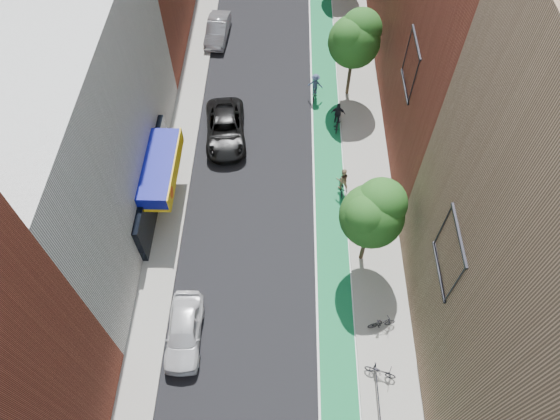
# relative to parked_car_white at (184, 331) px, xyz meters

# --- Properties ---
(bike_lane) EXTENTS (2.00, 68.00, 0.01)m
(bike_lane) POSITION_rel_parked_car_white_xyz_m (7.96, 20.92, -0.75)
(bike_lane) COLOR #136C42
(bike_lane) RESTS_ON ground
(sidewalk_left) EXTENTS (2.00, 68.00, 0.15)m
(sidewalk_left) POSITION_rel_parked_car_white_xyz_m (-2.04, 20.92, -0.68)
(sidewalk_left) COLOR gray
(sidewalk_left) RESTS_ON ground
(sidewalk_right) EXTENTS (3.00, 68.00, 0.15)m
(sidewalk_right) POSITION_rel_parked_car_white_xyz_m (10.46, 20.92, -0.68)
(sidewalk_right) COLOR gray
(sidewalk_right) RESTS_ON ground
(building_left_white) EXTENTS (8.00, 20.00, 12.00)m
(building_left_white) POSITION_rel_parked_car_white_xyz_m (-7.04, 8.92, 5.25)
(building_left_white) COLOR silver
(building_left_white) RESTS_ON ground
(tree_near) EXTENTS (3.40, 3.36, 6.42)m
(tree_near) POSITION_rel_parked_car_white_xyz_m (9.60, 4.94, 3.90)
(tree_near) COLOR #332619
(tree_near) RESTS_ON ground
(tree_mid) EXTENTS (3.55, 3.53, 6.74)m
(tree_mid) POSITION_rel_parked_car_white_xyz_m (9.60, 18.94, 4.13)
(tree_mid) COLOR #332619
(tree_mid) RESTS_ON ground
(parked_car_white) EXTENTS (1.87, 4.46, 1.51)m
(parked_car_white) POSITION_rel_parked_car_white_xyz_m (0.00, 0.00, 0.00)
(parked_car_white) COLOR silver
(parked_car_white) RESTS_ON ground
(parked_car_black) EXTENTS (3.21, 5.94, 1.58)m
(parked_car_black) POSITION_rel_parked_car_white_xyz_m (0.96, 14.43, 0.04)
(parked_car_black) COLOR black
(parked_car_black) RESTS_ON ground
(parked_car_silver) EXTENTS (1.90, 4.64, 1.50)m
(parked_car_silver) POSITION_rel_parked_car_white_xyz_m (-0.60, 25.56, -0.01)
(parked_car_silver) COLOR gray
(parked_car_silver) RESTS_ON ground
(cyclist_lane_near) EXTENTS (0.84, 1.57, 2.00)m
(cyclist_lane_near) POSITION_rel_parked_car_white_xyz_m (8.66, 9.86, 0.12)
(cyclist_lane_near) COLOR black
(cyclist_lane_near) RESTS_ON ground
(cyclist_lane_mid) EXTENTS (1.02, 1.92, 2.01)m
(cyclist_lane_mid) POSITION_rel_parked_car_white_xyz_m (8.66, 15.62, -0.02)
(cyclist_lane_mid) COLOR black
(cyclist_lane_mid) RESTS_ON ground
(cyclist_lane_far) EXTENTS (1.18, 1.58, 2.02)m
(cyclist_lane_far) POSITION_rel_parked_car_white_xyz_m (7.16, 18.60, 0.18)
(cyclist_lane_far) COLOR black
(cyclist_lane_far) RESTS_ON ground
(parked_bike_mid) EXTENTS (1.57, 0.72, 0.91)m
(parked_bike_mid) POSITION_rel_parked_car_white_xyz_m (10.29, 0.72, -0.15)
(parked_bike_mid) COLOR black
(parked_bike_mid) RESTS_ON sidewalk_right
(parked_bike_far) EXTENTS (1.67, 1.00, 0.83)m
(parked_bike_far) POSITION_rel_parked_car_white_xyz_m (9.99, -1.79, -0.19)
(parked_bike_far) COLOR black
(parked_bike_far) RESTS_ON sidewalk_right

